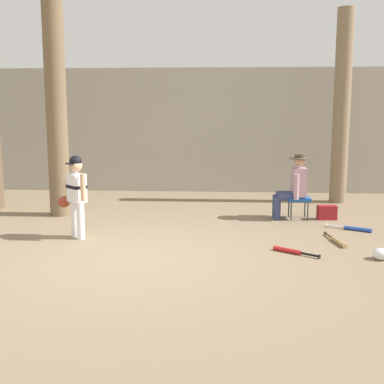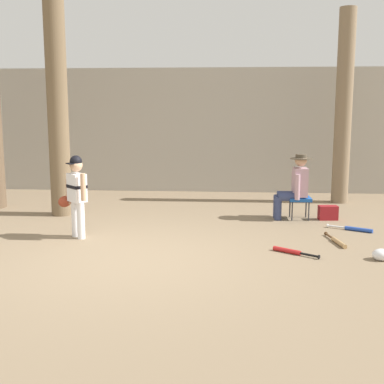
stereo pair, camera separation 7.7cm
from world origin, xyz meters
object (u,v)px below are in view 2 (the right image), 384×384
Objects in this scene: bat_blue_youth at (355,229)px; folding_stool at (300,200)px; seated_spectator at (295,185)px; handbag_beside_stool at (328,213)px; bat_red_barrel at (290,251)px; batting_helmet_white at (381,255)px; tree_near_player at (57,97)px; bat_wood_tan at (337,241)px; tree_behind_spectator at (343,116)px; young_ballplayer at (76,191)px.

folding_stool is at bearing 133.33° from bat_blue_youth.
folding_stool reaches higher than bat_blue_youth.
folding_stool is 0.29m from seated_spectator.
handbag_beside_stool is 2.45m from bat_red_barrel.
handbag_beside_stool is at bearing -1.74° from seated_spectator.
folding_stool is 2.63m from batting_helmet_white.
tree_near_player is at bearing 179.34° from folding_stool.
batting_helmet_white is (5.27, -2.55, -2.16)m from tree_near_player.
bat_red_barrel is (4.08, -2.33, -2.20)m from tree_near_player.
bat_wood_tan is at bearing 117.60° from batting_helmet_white.
bat_red_barrel is at bearing 169.73° from batting_helmet_white.
tree_behind_spectator is 5.95m from young_ballplayer.
tree_behind_spectator is at bearing 16.99° from tree_near_player.
seated_spectator is 1.50× the size of bat_wood_tan.
folding_stool is 1.23m from bat_blue_youth.
bat_wood_tan is at bearing -75.04° from seated_spectator.
seated_spectator is at bearing 24.38° from young_ballplayer.
seated_spectator is (3.58, 1.62, -0.10)m from young_ballplayer.
bat_blue_youth is (4.49, 0.76, -0.71)m from young_ballplayer.
tree_near_player is 1.23× the size of tree_behind_spectator.
batting_helmet_white is at bearing -84.16° from handbag_beside_stool.
tree_behind_spectator reaches higher than bat_wood_tan.
folding_stool is (3.68, 1.62, -0.38)m from young_ballplayer.
bat_wood_tan is 1.15× the size of bat_blue_youth.
young_ballplayer reaches higher than folding_stool.
bat_red_barrel is (3.26, -0.66, -0.71)m from young_ballplayer.
tree_near_player is 5.19m from bat_red_barrel.
seated_spectator is 2.38m from bat_red_barrel.
folding_stool is 0.59× the size of bat_blue_youth.
tree_near_player is at bearing 170.22° from bat_blue_youth.
bat_blue_youth is (5.30, -0.91, -2.20)m from tree_near_player.
tree_behind_spectator reaches higher than young_ballplayer.
bat_red_barrel is (-0.32, -2.28, -0.61)m from seated_spectator.
tree_behind_spectator is 2.45m from seated_spectator.
young_ballplayer is at bearing -159.10° from handbag_beside_stool.
seated_spectator reaches higher than batting_helmet_white.
seated_spectator is 2.70m from batting_helmet_white.
seated_spectator reaches higher than bat_red_barrel.
handbag_beside_stool is (4.20, 1.60, -0.61)m from young_ballplayer.
folding_stool reaches higher than bat_red_barrel.
bat_blue_youth is (0.29, -0.84, -0.10)m from handbag_beside_stool.
folding_stool is at bearing -121.86° from tree_behind_spectator.
tree_behind_spectator is 3.19× the size of young_ballplayer.
tree_behind_spectator is 3.21m from bat_blue_youth.
young_ballplayer is 3.18× the size of folding_stool.
handbag_beside_stool is (5.01, -0.07, -2.10)m from tree_near_player.
bat_red_barrel is at bearing -110.48° from tree_behind_spectator.
folding_stool is (4.49, -0.05, -1.87)m from tree_near_player.
tree_behind_spectator reaches higher than batting_helmet_white.
young_ballplayer is at bearing -156.17° from folding_stool.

